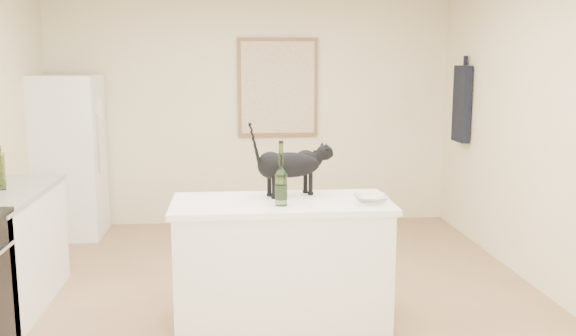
{
  "coord_description": "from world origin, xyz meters",
  "views": [
    {
      "loc": [
        -0.24,
        -4.41,
        1.85
      ],
      "look_at": [
        0.15,
        -0.15,
        1.12
      ],
      "focal_mm": 39.38,
      "sensor_mm": 36.0,
      "label": 1
    }
  ],
  "objects_px": {
    "wine_bottle": "(281,177)",
    "glass_bowl": "(371,200)",
    "black_cat": "(289,168)",
    "fridge": "(68,157)"
  },
  "relations": [
    {
      "from": "wine_bottle",
      "to": "glass_bowl",
      "type": "xyz_separation_m",
      "value": [
        0.61,
        -0.01,
        -0.16
      ]
    },
    {
      "from": "glass_bowl",
      "to": "black_cat",
      "type": "bearing_deg",
      "value": 149.86
    },
    {
      "from": "fridge",
      "to": "black_cat",
      "type": "bearing_deg",
      "value": -48.42
    },
    {
      "from": "black_cat",
      "to": "glass_bowl",
      "type": "xyz_separation_m",
      "value": [
        0.53,
        -0.31,
        -0.17
      ]
    },
    {
      "from": "wine_bottle",
      "to": "black_cat",
      "type": "bearing_deg",
      "value": 75.17
    },
    {
      "from": "fridge",
      "to": "wine_bottle",
      "type": "height_order",
      "value": "fridge"
    },
    {
      "from": "wine_bottle",
      "to": "fridge",
      "type": "bearing_deg",
      "value": 127.2
    },
    {
      "from": "black_cat",
      "to": "fridge",
      "type": "bearing_deg",
      "value": 112.48
    },
    {
      "from": "fridge",
      "to": "glass_bowl",
      "type": "relative_size",
      "value": 7.18
    },
    {
      "from": "glass_bowl",
      "to": "fridge",
      "type": "bearing_deg",
      "value": 134.49
    }
  ]
}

